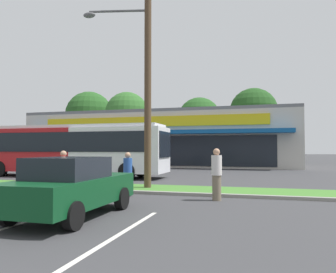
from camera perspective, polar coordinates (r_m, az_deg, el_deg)
The scene contains 15 objects.
grass_median at distance 15.53m, azimuth -13.87°, elevation -8.42°, with size 56.00×2.20×0.12m, color #427A2D.
curb_lip at distance 14.48m, azimuth -16.27°, elevation -8.85°, with size 56.00×0.24×0.12m, color gray.
parking_stripe_2 at distance 8.79m, azimuth -24.08°, elevation -13.55°, with size 0.12×4.80×0.01m, color silver.
parking_stripe_3 at distance 7.14m, azimuth -8.46°, elevation -16.44°, with size 0.12×4.80×0.01m, color silver.
storefront_building at distance 36.39m, azimuth -0.60°, elevation -0.52°, with size 27.58×12.33×5.62m.
tree_far_left at distance 52.81m, azimuth -13.49°, elevation 3.62°, with size 7.31×7.31×10.70m.
tree_left at distance 47.18m, azimuth -7.14°, elevation 3.93°, with size 6.16×6.16×9.86m.
tree_mid_left at distance 47.24m, azimuth 5.45°, elevation 3.00°, with size 6.22×6.22×9.13m.
tree_mid at distance 45.01m, azimuth 14.61°, elevation 4.10°, with size 6.34×6.34×9.81m.
utility_pole at distance 14.73m, azimuth -4.04°, elevation 13.65°, with size 3.15×2.37×10.86m.
city_bus at distance 21.87m, azimuth -16.50°, elevation -2.08°, with size 12.54×2.69×3.25m.
car_1 at distance 9.02m, azimuth -16.45°, elevation -8.33°, with size 1.91×4.21×1.55m.
pedestrian_near_bench at distance 12.49m, azimuth -7.00°, elevation -6.47°, with size 0.33×0.33×1.64m.
pedestrian_by_pole at distance 12.63m, azimuth -17.70°, elevation -6.20°, with size 0.34×0.34×1.70m.
pedestrian_mid at distance 11.49m, azimuth 8.43°, elevation -6.49°, with size 0.36×0.36×1.79m.
Camera 1 is at (7.56, 0.54, 1.77)m, focal length 35.16 mm.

